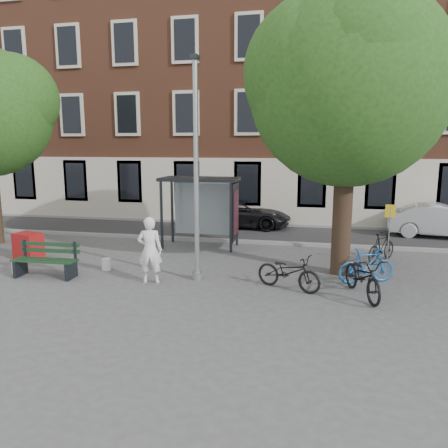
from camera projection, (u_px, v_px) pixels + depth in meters
ground at (197, 280)px, 12.46m from camera, size 90.00×90.00×0.00m
road at (240, 233)px, 19.20m from camera, size 40.00×4.00×0.01m
curb_near at (231, 241)px, 17.26m from camera, size 40.00×0.25×0.12m
curb_far at (247, 224)px, 21.11m from camera, size 40.00×0.25×0.12m
building_row at (260, 86)px, 23.74m from camera, size 30.00×8.00×14.00m
lamppost at (196, 182)px, 11.97m from camera, size 0.28×0.35×6.11m
tree_right at (350, 78)px, 11.97m from camera, size 5.76×5.60×8.20m
bus_shelter at (211, 196)px, 16.20m from camera, size 2.85×1.45×2.62m
painter at (150, 250)px, 12.03m from camera, size 0.76×0.58×1.87m
bench at (46, 262)px, 12.68m from camera, size 1.91×0.69×0.97m
bike_a at (289, 272)px, 11.54m from camera, size 1.94×1.31×0.96m
bike_b at (367, 265)px, 12.09m from camera, size 1.71×1.10×1.00m
bike_c at (363, 276)px, 10.96m from camera, size 1.32×2.16×1.07m
bike_d at (382, 247)px, 14.33m from camera, size 1.33×1.58×0.98m
car_dark at (243, 214)px, 20.46m from camera, size 4.52×2.20×1.24m
car_silver at (441, 221)px, 18.13m from camera, size 4.35×1.97×1.38m
red_stand at (28, 246)px, 14.60m from camera, size 1.03×0.83×0.90m
bucket_a at (106, 264)px, 13.41m from camera, size 0.29×0.29×0.36m
bucket_b at (17, 267)px, 13.07m from camera, size 0.35×0.35×0.36m
notice_sign at (390, 220)px, 14.34m from camera, size 0.32×0.04×1.88m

